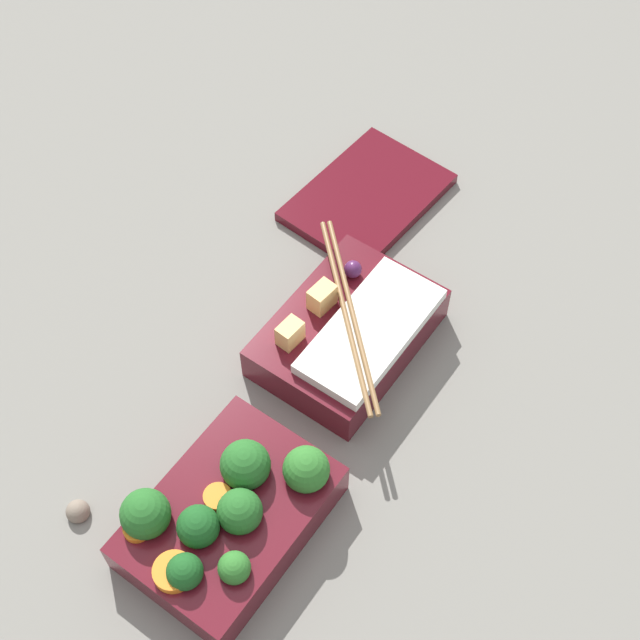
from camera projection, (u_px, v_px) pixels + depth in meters
ground_plane at (305, 436)px, 0.82m from camera, size 3.00×3.00×0.00m
bento_tray_vegetable at (226, 512)px, 0.75m from camera, size 0.18×0.13×0.07m
bento_tray_rice at (350, 332)px, 0.86m from camera, size 0.18×0.17×0.07m
bento_lid at (367, 197)px, 0.99m from camera, size 0.18×0.13×0.01m
pebble_1 at (78, 511)px, 0.78m from camera, size 0.02×0.02×0.02m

